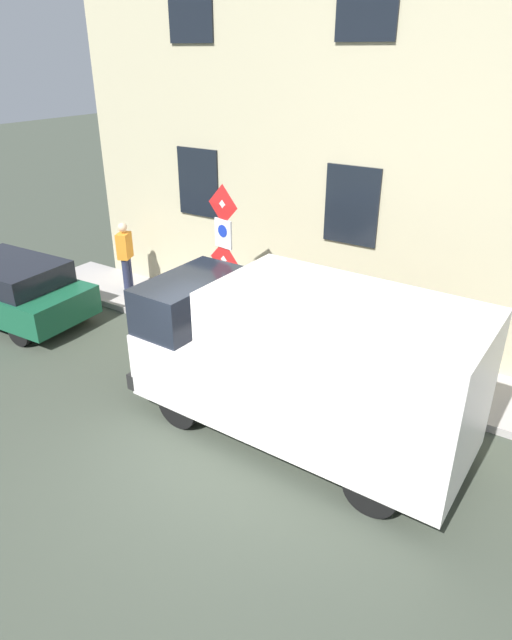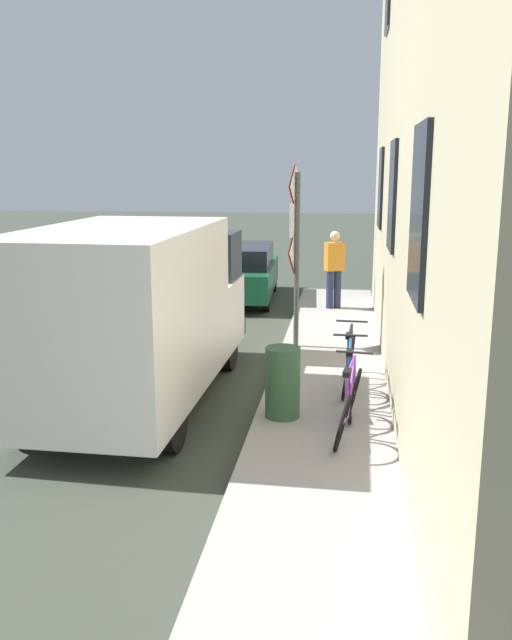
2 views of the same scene
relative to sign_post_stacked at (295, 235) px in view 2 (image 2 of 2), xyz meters
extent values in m
plane|color=#3A4036|center=(-3.12, -1.95, -2.09)|extent=(80.00, 80.00, 0.00)
cube|color=#9F9A97|center=(0.66, -1.95, -2.02)|extent=(1.73, 15.62, 0.14)
cube|color=#B4AB89|center=(1.87, -1.95, 2.35)|extent=(0.70, 13.62, 8.88)
cube|color=black|center=(1.50, -5.70, 0.75)|extent=(0.06, 1.10, 1.50)
cube|color=black|center=(1.50, -1.95, 0.75)|extent=(0.06, 1.10, 1.50)
cube|color=black|center=(1.50, 1.80, 0.75)|extent=(0.06, 1.10, 1.50)
cylinder|color=#474C47|center=(0.05, -0.01, -0.45)|extent=(0.09, 0.09, 3.01)
pyramid|color=silver|center=(-0.03, 0.01, 0.80)|extent=(0.13, 0.50, 0.50)
pyramid|color=red|center=(-0.03, 0.00, 0.80)|extent=(0.12, 0.55, 0.56)
cube|color=white|center=(-0.01, 0.00, 0.25)|extent=(0.12, 0.44, 0.56)
cylinder|color=#1933B2|center=(-0.04, 0.00, 0.31)|extent=(0.05, 0.24, 0.24)
pyramid|color=silver|center=(-0.03, 0.01, -0.30)|extent=(0.13, 0.50, 0.50)
pyramid|color=red|center=(-0.03, 0.00, -0.30)|extent=(0.12, 0.55, 0.56)
cube|color=silver|center=(-1.92, -3.45, -0.68)|extent=(2.08, 3.84, 2.18)
cube|color=silver|center=(-1.86, -0.85, -1.22)|extent=(2.03, 1.44, 1.10)
cube|color=black|center=(-1.86, -0.64, -0.32)|extent=(1.94, 1.02, 0.84)
cube|color=black|center=(-1.85, -0.10, -1.59)|extent=(2.00, 0.20, 0.28)
cylinder|color=black|center=(-2.75, -1.07, -1.71)|extent=(0.24, 0.76, 0.76)
cylinder|color=black|center=(-0.99, -1.11, -1.71)|extent=(0.24, 0.76, 0.76)
cylinder|color=black|center=(-2.82, -4.40, -1.71)|extent=(0.24, 0.76, 0.76)
cylinder|color=black|center=(-1.06, -4.43, -1.71)|extent=(0.24, 0.76, 0.76)
cube|color=#165236|center=(-1.75, 4.81, -1.51)|extent=(1.94, 4.08, 0.64)
cube|color=black|center=(-1.74, 4.61, -1.01)|extent=(1.72, 2.47, 0.60)
cylinder|color=black|center=(-2.59, 6.10, -1.79)|extent=(0.21, 0.61, 0.60)
cylinder|color=black|center=(-1.04, 6.17, -1.79)|extent=(0.21, 0.61, 0.60)
cylinder|color=black|center=(-2.46, 3.46, -1.79)|extent=(0.21, 0.61, 0.60)
cylinder|color=black|center=(-0.92, 3.53, -1.79)|extent=(0.21, 0.61, 0.60)
torus|color=black|center=(1.04, -3.48, -1.62)|extent=(0.26, 0.68, 0.65)
torus|color=black|center=(0.91, -4.52, -1.62)|extent=(0.26, 0.68, 0.65)
cylinder|color=purple|center=(1.00, -3.82, -1.42)|extent=(0.11, 0.60, 0.60)
cylinder|color=purple|center=(0.99, -3.89, -1.14)|extent=(0.13, 0.73, 0.07)
cylinder|color=purple|center=(0.95, -4.17, -1.43)|extent=(0.06, 0.19, 0.55)
cylinder|color=purple|center=(0.93, -4.31, -1.66)|extent=(0.09, 0.43, 0.12)
cylinder|color=purple|center=(1.03, -3.51, -1.38)|extent=(0.05, 0.09, 0.50)
cube|color=black|center=(0.94, -4.25, -1.12)|extent=(0.10, 0.21, 0.06)
cylinder|color=#262626|center=(1.03, -3.53, -1.08)|extent=(0.46, 0.09, 0.03)
torus|color=black|center=(0.98, -2.61, -1.62)|extent=(0.12, 0.66, 0.66)
torus|color=black|center=(0.96, -3.66, -1.62)|extent=(0.12, 0.66, 0.66)
cylinder|color=blue|center=(0.98, -2.95, -1.42)|extent=(0.04, 0.60, 0.60)
cylinder|color=blue|center=(0.97, -3.02, -1.14)|extent=(0.05, 0.73, 0.07)
cylinder|color=blue|center=(0.97, -3.31, -1.43)|extent=(0.04, 0.19, 0.55)
cylinder|color=blue|center=(0.97, -3.45, -1.66)|extent=(0.04, 0.43, 0.12)
cylinder|color=blue|center=(0.98, -2.63, -1.38)|extent=(0.04, 0.09, 0.50)
cube|color=black|center=(0.97, -3.38, -1.12)|extent=(0.08, 0.20, 0.06)
cylinder|color=#262626|center=(0.98, -2.66, -1.08)|extent=(0.46, 0.04, 0.03)
torus|color=black|center=(1.00, -1.74, -1.62)|extent=(0.16, 0.67, 0.66)
torus|color=black|center=(0.94, -2.79, -1.62)|extent=(0.16, 0.67, 0.66)
cylinder|color=black|center=(0.98, -2.08, -1.42)|extent=(0.07, 0.60, 0.60)
cylinder|color=black|center=(0.98, -2.15, -1.14)|extent=(0.08, 0.73, 0.07)
cylinder|color=black|center=(0.96, -2.44, -1.43)|extent=(0.05, 0.19, 0.55)
cylinder|color=black|center=(0.95, -2.58, -1.66)|extent=(0.06, 0.43, 0.12)
cylinder|color=black|center=(1.00, -1.77, -1.38)|extent=(0.04, 0.09, 0.50)
cube|color=black|center=(0.96, -2.51, -1.12)|extent=(0.09, 0.20, 0.06)
cylinder|color=#262626|center=(1.00, -1.79, -1.08)|extent=(0.46, 0.06, 0.03)
cylinder|color=#262B47|center=(0.54, 3.42, -1.53)|extent=(0.16, 0.16, 0.85)
cylinder|color=#262B47|center=(0.71, 3.48, -1.53)|extent=(0.16, 0.16, 0.85)
cube|color=orange|center=(0.62, 3.45, -0.79)|extent=(0.47, 0.39, 0.62)
sphere|color=beige|center=(0.62, 3.45, -0.34)|extent=(0.22, 0.22, 0.22)
cylinder|color=#2D5133|center=(0.15, -3.52, -1.50)|extent=(0.44, 0.44, 0.90)
camera|label=1|loc=(-8.22, -6.12, 3.43)|focal=30.90mm
camera|label=2|loc=(0.91, -11.68, 1.13)|focal=38.38mm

